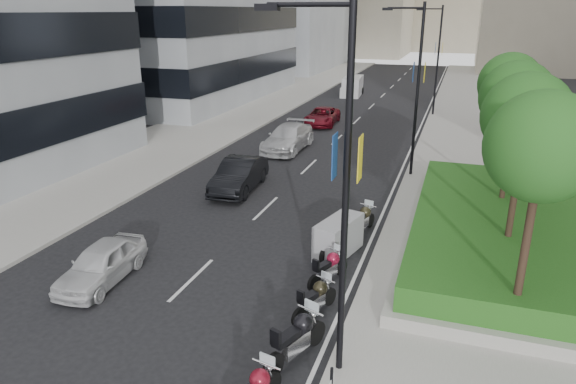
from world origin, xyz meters
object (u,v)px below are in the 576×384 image
at_px(delivery_van, 352,87).
at_px(car_a, 101,263).
at_px(motorcycle_2, 297,338).
at_px(motorcycle_6, 362,220).
at_px(lamp_post_2, 436,55).
at_px(car_d, 322,116).
at_px(motorcycle_5, 339,237).
at_px(car_b, 239,175).
at_px(lamp_post_1, 415,83).
at_px(motorcycle_4, 329,268).
at_px(car_c, 288,138).
at_px(lamp_post_0, 339,180).
at_px(motorcycle_3, 316,298).

bearing_deg(delivery_van, car_a, -94.43).
bearing_deg(motorcycle_2, motorcycle_6, 20.33).
relative_size(motorcycle_6, car_a, 0.54).
relative_size(lamp_post_2, car_d, 1.86).
bearing_deg(car_a, motorcycle_5, 28.65).
distance_m(car_b, car_d, 16.55).
height_order(lamp_post_1, car_a, lamp_post_1).
bearing_deg(car_b, motorcycle_4, -53.39).
bearing_deg(car_c, delivery_van, 93.07).
height_order(motorcycle_2, car_d, car_d).
height_order(car_a, car_b, car_b).
bearing_deg(car_b, lamp_post_0, -61.02).
height_order(motorcycle_2, car_b, car_b).
bearing_deg(car_a, motorcycle_4, 14.23).
relative_size(motorcycle_3, motorcycle_6, 0.92).
xyz_separation_m(lamp_post_0, motorcycle_4, (-1.22, 4.31, -4.53)).
bearing_deg(motorcycle_6, car_a, 147.48).
height_order(lamp_post_0, lamp_post_2, same).
xyz_separation_m(motorcycle_5, car_d, (-6.55, 22.07, -0.02)).
height_order(car_a, car_c, car_c).
height_order(motorcycle_6, car_c, car_c).
bearing_deg(delivery_van, lamp_post_1, -76.78).
height_order(lamp_post_0, delivery_van, lamp_post_0).
bearing_deg(car_b, motorcycle_6, -29.65).
xyz_separation_m(motorcycle_6, car_b, (-6.88, 3.28, 0.22)).
distance_m(motorcycle_3, delivery_van, 42.12).
relative_size(motorcycle_3, car_c, 0.35).
relative_size(motorcycle_2, car_b, 0.48).
relative_size(motorcycle_4, motorcycle_6, 0.91).
height_order(lamp_post_2, car_a, lamp_post_2).
height_order(lamp_post_0, car_c, lamp_post_0).
xyz_separation_m(lamp_post_2, motorcycle_4, (-1.22, -30.69, -4.53)).
bearing_deg(car_d, car_c, -93.62).
distance_m(lamp_post_1, delivery_van, 28.43).
height_order(car_b, delivery_van, delivery_van).
distance_m(lamp_post_0, car_a, 9.70).
xyz_separation_m(motorcycle_5, delivery_van, (-7.35, 37.31, 0.22)).
bearing_deg(delivery_van, motorcycle_4, -84.08).
bearing_deg(motorcycle_3, lamp_post_2, 20.11).
bearing_deg(motorcycle_4, car_a, 131.50).
bearing_deg(lamp_post_0, motorcycle_2, 171.43).
bearing_deg(car_c, car_a, -89.89).
distance_m(motorcycle_3, motorcycle_6, 6.36).
distance_m(lamp_post_1, car_d, 14.65).
relative_size(lamp_post_0, motorcycle_4, 4.73).
distance_m(lamp_post_0, motorcycle_2, 4.53).
xyz_separation_m(car_c, delivery_van, (-0.72, 23.49, 0.11)).
bearing_deg(car_b, delivery_van, 87.49).
relative_size(lamp_post_1, car_c, 1.62).
distance_m(car_a, car_d, 26.53).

